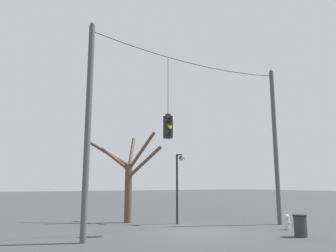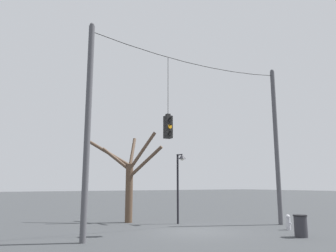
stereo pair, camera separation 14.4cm
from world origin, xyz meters
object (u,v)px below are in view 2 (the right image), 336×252
object	(u,v)px
bare_tree	(129,176)
utility_pole_right	(276,144)
utility_pole_left	(88,127)
traffic_light_near_left_pole	(168,126)
trash_bin	(301,226)
fire_hydrant	(288,222)
street_lamp	(180,172)

from	to	relation	value
bare_tree	utility_pole_right	bearing A→B (deg)	-38.03
utility_pole_left	traffic_light_near_left_pole	size ratio (longest dim) A/B	2.28
utility_pole_right	trash_bin	size ratio (longest dim) A/B	9.80
utility_pole_right	bare_tree	bearing A→B (deg)	141.97
bare_tree	utility_pole_left	bearing A→B (deg)	-128.70
fire_hydrant	utility_pole_right	bearing A→B (deg)	49.67
utility_pole_right	fire_hydrant	size ratio (longest dim) A/B	12.34
utility_pole_left	utility_pole_right	size ratio (longest dim) A/B	1.00
utility_pole_right	traffic_light_near_left_pole	xyz separation A→B (m)	(-7.54, -0.01, 0.38)
fire_hydrant	trash_bin	world-z (taller)	trash_bin
fire_hydrant	utility_pole_left	bearing A→B (deg)	170.58
utility_pole_left	utility_pole_right	bearing A→B (deg)	0.00
utility_pole_right	traffic_light_near_left_pole	world-z (taller)	utility_pole_right
utility_pole_right	trash_bin	xyz separation A→B (m)	(-2.87, -3.51, -4.15)
street_lamp	bare_tree	size ratio (longest dim) A/B	0.73
utility_pole_left	utility_pole_right	distance (m)	11.45
utility_pole_right	trash_bin	world-z (taller)	utility_pole_right
utility_pole_left	bare_tree	xyz separation A→B (m)	(4.41, 5.51, -1.87)
utility_pole_left	traffic_light_near_left_pole	xyz separation A→B (m)	(3.92, -0.01, 0.38)
street_lamp	utility_pole_right	bearing A→B (deg)	-32.96
traffic_light_near_left_pole	bare_tree	world-z (taller)	traffic_light_near_left_pole
bare_tree	trash_bin	size ratio (longest dim) A/B	5.84
street_lamp	trash_bin	xyz separation A→B (m)	(1.95, -6.63, -2.51)
traffic_light_near_left_pole	trash_bin	distance (m)	7.39
bare_tree	fire_hydrant	world-z (taller)	bare_tree
utility_pole_left	street_lamp	size ratio (longest dim) A/B	2.29
trash_bin	bare_tree	bearing A→B (deg)	114.82
utility_pole_left	trash_bin	world-z (taller)	utility_pole_left
utility_pole_right	street_lamp	bearing A→B (deg)	147.04
utility_pole_left	trash_bin	size ratio (longest dim) A/B	9.80
traffic_light_near_left_pole	trash_bin	world-z (taller)	traffic_light_near_left_pole
utility_pole_right	street_lamp	distance (m)	5.97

